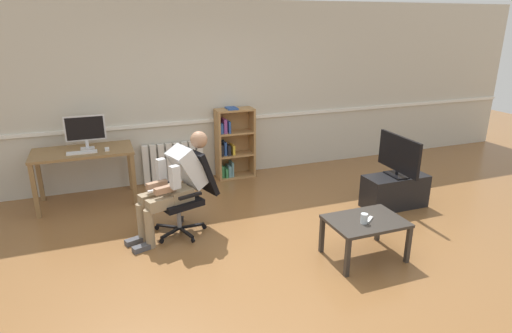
% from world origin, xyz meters
% --- Properties ---
extents(ground_plane, '(18.00, 18.00, 0.00)m').
position_xyz_m(ground_plane, '(0.00, 0.00, 0.00)').
color(ground_plane, brown).
extents(back_wall, '(12.00, 0.13, 2.70)m').
position_xyz_m(back_wall, '(0.00, 2.65, 1.35)').
color(back_wall, beige).
rests_on(back_wall, ground_plane).
extents(computer_desk, '(1.29, 0.68, 0.76)m').
position_xyz_m(computer_desk, '(-1.84, 2.15, 0.65)').
color(computer_desk, olive).
rests_on(computer_desk, ground_plane).
extents(imac_monitor, '(0.52, 0.14, 0.45)m').
position_xyz_m(imac_monitor, '(-1.78, 2.23, 1.02)').
color(imac_monitor, silver).
rests_on(imac_monitor, computer_desk).
extents(keyboard, '(0.38, 0.12, 0.02)m').
position_xyz_m(keyboard, '(-1.85, 2.01, 0.77)').
color(keyboard, white).
rests_on(keyboard, computer_desk).
extents(computer_mouse, '(0.06, 0.10, 0.03)m').
position_xyz_m(computer_mouse, '(-1.53, 2.03, 0.77)').
color(computer_mouse, white).
rests_on(computer_mouse, computer_desk).
extents(bookshelf, '(0.60, 0.29, 1.13)m').
position_xyz_m(bookshelf, '(0.35, 2.44, 0.54)').
color(bookshelf, '#AD7F4C').
rests_on(bookshelf, ground_plane).
extents(radiator, '(0.93, 0.08, 0.63)m').
position_xyz_m(radiator, '(-0.58, 2.54, 0.31)').
color(radiator, white).
rests_on(radiator, ground_plane).
extents(office_chair, '(0.78, 0.66, 0.98)m').
position_xyz_m(office_chair, '(-0.70, 0.85, 0.53)').
color(office_chair, black).
rests_on(office_chair, ground_plane).
extents(person_seated, '(1.05, 0.61, 1.19)m').
position_xyz_m(person_seated, '(-0.85, 0.80, 0.64)').
color(person_seated, '#937F60').
rests_on(person_seated, ground_plane).
extents(tv_stand, '(0.86, 0.39, 0.44)m').
position_xyz_m(tv_stand, '(2.03, 0.54, 0.22)').
color(tv_stand, black).
rests_on(tv_stand, ground_plane).
extents(tv_screen, '(0.21, 0.81, 0.54)m').
position_xyz_m(tv_screen, '(2.03, 0.54, 0.73)').
color(tv_screen, black).
rests_on(tv_screen, tv_stand).
extents(coffee_table, '(0.79, 0.57, 0.44)m').
position_xyz_m(coffee_table, '(0.88, -0.43, 0.38)').
color(coffee_table, '#332D28').
rests_on(coffee_table, ground_plane).
extents(drinking_glass, '(0.07, 0.07, 0.10)m').
position_xyz_m(drinking_glass, '(0.82, -0.49, 0.49)').
color(drinking_glass, silver).
rests_on(drinking_glass, coffee_table).
extents(spare_remote, '(0.14, 0.12, 0.02)m').
position_xyz_m(spare_remote, '(0.91, -0.46, 0.45)').
color(spare_remote, white).
rests_on(spare_remote, coffee_table).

